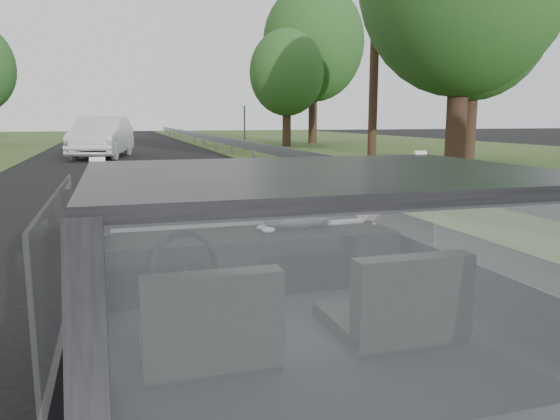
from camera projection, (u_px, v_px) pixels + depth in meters
subject_car at (286, 320)px, 2.46m from camera, size 1.80×4.00×1.45m
dashboard at (253, 259)px, 3.03m from camera, size 1.58×0.45×0.30m
driver_seat at (209, 319)px, 2.05m from camera, size 0.50×0.72×0.42m
passenger_seat at (399, 299)px, 2.28m from camera, size 0.50×0.72×0.42m
steering_wheel at (187, 266)px, 2.63m from camera, size 0.36×0.36×0.04m
cat at (298, 216)px, 3.11m from camera, size 0.54×0.24×0.23m
guardrail at (331, 162)px, 13.15m from camera, size 0.05×90.00×0.32m
other_car at (102, 137)px, 22.60m from camera, size 2.95×5.38×1.67m
highway_sign at (245, 129)px, 27.00m from camera, size 0.25×0.89×2.22m
utility_pole at (375, 29)px, 17.39m from camera, size 0.29×0.29×8.83m
tree_0 at (462, 23)px, 13.63m from camera, size 6.74×6.74×7.92m
tree_1 at (473, 48)px, 20.10m from camera, size 6.29×6.29×8.33m
tree_2 at (287, 90)px, 30.89m from camera, size 4.30×4.30×6.39m
tree_3 at (313, 66)px, 34.82m from camera, size 8.47×8.47×9.74m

